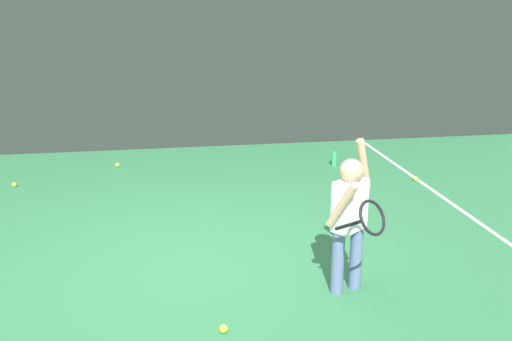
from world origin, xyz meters
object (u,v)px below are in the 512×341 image
object	(u,v)px
water_bottle	(334,159)
tennis_ball_6	(224,329)
tennis_player	(350,214)
tennis_ball_0	(14,185)
tennis_ball_3	(117,165)
tennis_ball_1	(415,179)

from	to	relation	value
water_bottle	tennis_ball_6	xyz separation A→B (m)	(-2.17, -4.17, -0.08)
tennis_player	tennis_ball_0	distance (m)	5.05
tennis_ball_0	tennis_ball_3	world-z (taller)	same
tennis_player	tennis_ball_3	xyz separation A→B (m)	(-2.30, 4.18, -0.69)
tennis_ball_1	tennis_ball_3	world-z (taller)	same
water_bottle	tennis_ball_3	xyz separation A→B (m)	(-3.33, 0.46, -0.08)
tennis_player	tennis_ball_3	world-z (taller)	tennis_player
tennis_ball_3	tennis_ball_6	size ratio (longest dim) A/B	1.00
tennis_ball_0	tennis_ball_1	world-z (taller)	same
water_bottle	tennis_ball_1	xyz separation A→B (m)	(0.92, -0.92, -0.08)
tennis_ball_3	tennis_ball_6	world-z (taller)	same
tennis_ball_1	tennis_ball_6	xyz separation A→B (m)	(-3.09, -3.25, 0.00)
tennis_ball_0	tennis_ball_1	size ratio (longest dim) A/B	1.00
tennis_player	water_bottle	bearing A→B (deg)	39.33
tennis_player	tennis_ball_6	xyz separation A→B (m)	(-1.13, -0.45, -0.69)
water_bottle	tennis_player	bearing A→B (deg)	-105.57
tennis_ball_0	tennis_ball_6	size ratio (longest dim) A/B	1.00
tennis_ball_6	tennis_ball_0	bearing A→B (deg)	122.62
tennis_ball_0	tennis_ball_6	bearing A→B (deg)	-57.38
tennis_ball_0	tennis_ball_1	bearing A→B (deg)	-6.62
water_bottle	tennis_ball_0	distance (m)	4.67
tennis_ball_1	tennis_ball_3	bearing A→B (deg)	162.00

